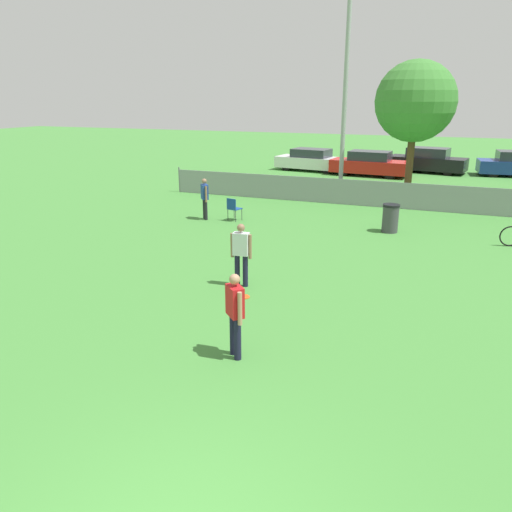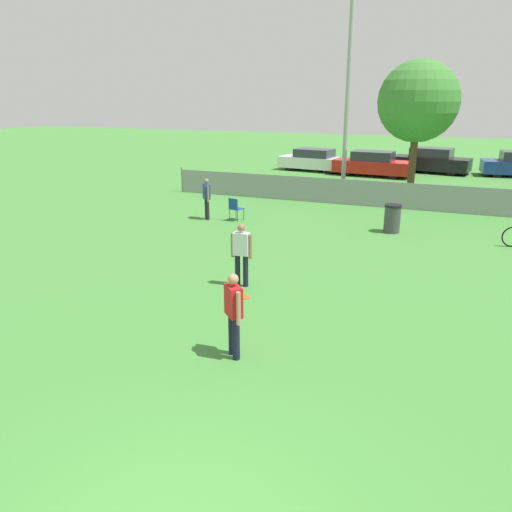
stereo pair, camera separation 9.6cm
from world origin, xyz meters
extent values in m
cube|color=gray|center=(0.00, 18.00, 0.55)|extent=(20.54, 0.03, 1.10)
cylinder|color=slate|center=(-10.27, 18.00, 0.61)|extent=(0.07, 0.07, 1.21)
cylinder|color=#9E9EA3|center=(-2.61, 19.56, 4.86)|extent=(0.20, 0.20, 9.71)
cylinder|color=brown|center=(0.35, 20.13, 1.50)|extent=(0.32, 0.32, 3.00)
sphere|color=#3D7F33|center=(0.35, 20.13, 4.30)|extent=(3.47, 3.47, 3.47)
cylinder|color=#191933|center=(-2.50, 7.29, 0.40)|extent=(0.13, 0.13, 0.81)
cylinder|color=#191933|center=(-2.29, 7.30, 0.40)|extent=(0.13, 0.13, 0.81)
cube|color=silver|center=(-2.40, 7.30, 1.09)|extent=(0.40, 0.25, 0.56)
sphere|color=#8C664C|center=(-2.40, 7.30, 1.49)|extent=(0.19, 0.19, 0.19)
cylinder|color=#8C664C|center=(-2.63, 7.28, 1.04)|extent=(0.08, 0.08, 0.60)
cylinder|color=#8C664C|center=(-2.17, 7.31, 1.04)|extent=(0.08, 0.08, 0.60)
cylinder|color=#191933|center=(-1.18, 4.07, 0.40)|extent=(0.13, 0.13, 0.81)
cylinder|color=#191933|center=(-1.03, 3.92, 0.40)|extent=(0.13, 0.13, 0.81)
cube|color=red|center=(-1.10, 3.99, 1.09)|extent=(0.43, 0.42, 0.56)
sphere|color=tan|center=(-1.10, 3.99, 1.49)|extent=(0.19, 0.19, 0.19)
cylinder|color=tan|center=(-1.26, 4.16, 1.04)|extent=(0.08, 0.08, 0.60)
cylinder|color=tan|center=(-0.94, 3.83, 1.04)|extent=(0.08, 0.08, 0.60)
cylinder|color=black|center=(-6.39, 13.22, 0.39)|extent=(0.13, 0.13, 0.78)
cylinder|color=black|center=(-6.52, 13.37, 0.39)|extent=(0.13, 0.13, 0.78)
cube|color=navy|center=(-6.46, 13.29, 1.06)|extent=(0.40, 0.42, 0.56)
sphere|color=#8C664C|center=(-6.46, 13.29, 1.47)|extent=(0.19, 0.19, 0.19)
cylinder|color=#8C664C|center=(-6.31, 13.12, 1.01)|extent=(0.08, 0.08, 0.60)
cylinder|color=#8C664C|center=(-6.60, 13.46, 1.01)|extent=(0.08, 0.08, 0.60)
cylinder|color=#E5591E|center=(-2.04, 6.63, 0.01)|extent=(0.26, 0.26, 0.03)
torus|color=#E5591E|center=(-2.04, 6.63, 0.01)|extent=(0.27, 0.27, 0.03)
cylinder|color=#333338|center=(-5.10, 13.69, 0.22)|extent=(0.02, 0.02, 0.43)
cylinder|color=#333338|center=(-5.47, 13.79, 0.22)|extent=(0.02, 0.02, 0.43)
cylinder|color=#333338|center=(-5.20, 13.32, 0.22)|extent=(0.02, 0.02, 0.43)
cylinder|color=#333338|center=(-5.57, 13.42, 0.22)|extent=(0.02, 0.02, 0.43)
cube|color=navy|center=(-5.34, 13.56, 0.45)|extent=(0.52, 0.52, 0.03)
cube|color=navy|center=(-5.39, 13.36, 0.66)|extent=(0.42, 0.14, 0.40)
torus|color=black|center=(4.10, 13.56, 0.33)|extent=(0.65, 0.19, 0.66)
cylinder|color=#3F3F44|center=(0.37, 13.96, 0.45)|extent=(0.55, 0.55, 0.90)
cylinder|color=black|center=(0.37, 13.96, 0.94)|extent=(0.58, 0.58, 0.08)
cylinder|color=black|center=(-4.79, 28.11, 0.30)|extent=(0.63, 0.26, 0.61)
cylinder|color=black|center=(-5.01, 26.57, 0.30)|extent=(0.63, 0.26, 0.61)
cylinder|color=black|center=(-7.46, 28.48, 0.30)|extent=(0.63, 0.26, 0.61)
cylinder|color=black|center=(-7.68, 26.94, 0.30)|extent=(0.63, 0.26, 0.61)
cube|color=white|center=(-6.24, 27.53, 0.52)|extent=(4.55, 2.36, 0.68)
cube|color=#2D333D|center=(-6.24, 27.53, 1.12)|extent=(2.45, 1.86, 0.51)
cylinder|color=black|center=(-1.01, 27.33, 0.33)|extent=(0.66, 0.23, 0.65)
cylinder|color=black|center=(-1.13, 25.84, 0.33)|extent=(0.66, 0.23, 0.65)
cylinder|color=black|center=(-3.76, 27.55, 0.33)|extent=(0.66, 0.23, 0.65)
cylinder|color=black|center=(-3.88, 26.07, 0.33)|extent=(0.66, 0.23, 0.65)
cube|color=red|center=(-2.45, 26.70, 0.56)|extent=(4.58, 2.06, 0.71)
cube|color=#2D333D|center=(-2.45, 26.70, 1.18)|extent=(2.43, 1.69, 0.54)
cylinder|color=black|center=(2.18, 29.95, 0.32)|extent=(0.65, 0.29, 0.63)
cylinder|color=black|center=(1.91, 28.48, 0.32)|extent=(0.65, 0.29, 0.63)
cylinder|color=black|center=(-0.61, 30.45, 0.32)|extent=(0.65, 0.29, 0.63)
cylinder|color=black|center=(-0.88, 28.98, 0.32)|extent=(0.65, 0.29, 0.63)
cube|color=black|center=(0.65, 29.47, 0.56)|extent=(4.80, 2.50, 0.75)
cube|color=#2D333D|center=(0.65, 29.47, 1.22)|extent=(2.61, 1.91, 0.57)
cylinder|color=black|center=(4.25, 30.34, 0.31)|extent=(0.64, 0.24, 0.62)
cylinder|color=black|center=(4.41, 28.74, 0.31)|extent=(0.64, 0.24, 0.62)
camera|label=1|loc=(2.20, -3.38, 4.50)|focal=35.00mm
camera|label=2|loc=(2.29, -3.34, 4.50)|focal=35.00mm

